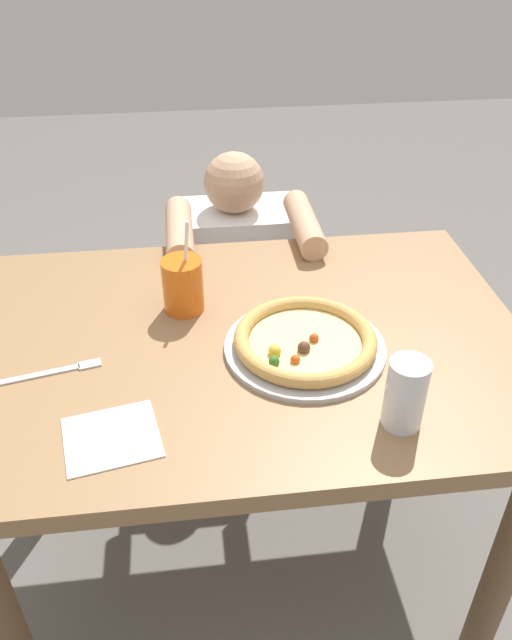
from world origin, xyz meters
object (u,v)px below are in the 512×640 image
object	(u,v)px
fork	(54,372)
diner_seated	(237,300)
drink_cup_colored	(183,285)
pizza_near	(305,342)
water_cup_clear	(405,393)

from	to	relation	value
fork	diner_seated	world-z (taller)	diner_seated
drink_cup_colored	fork	size ratio (longest dim) A/B	1.07
pizza_near	water_cup_clear	world-z (taller)	water_cup_clear
drink_cup_colored	water_cup_clear	distance (m)	0.55
pizza_near	drink_cup_colored	world-z (taller)	drink_cup_colored
water_cup_clear	fork	distance (m)	0.67
water_cup_clear	fork	world-z (taller)	water_cup_clear
fork	diner_seated	size ratio (longest dim) A/B	0.22
diner_seated	fork	bearing A→B (deg)	-120.37
pizza_near	drink_cup_colored	distance (m)	0.30
drink_cup_colored	fork	world-z (taller)	drink_cup_colored
drink_cup_colored	fork	xyz separation A→B (m)	(-0.26, -0.19, -0.06)
water_cup_clear	diner_seated	bearing A→B (deg)	102.44
pizza_near	drink_cup_colored	xyz separation A→B (m)	(-0.24, 0.18, 0.04)
drink_cup_colored	fork	bearing A→B (deg)	-143.55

